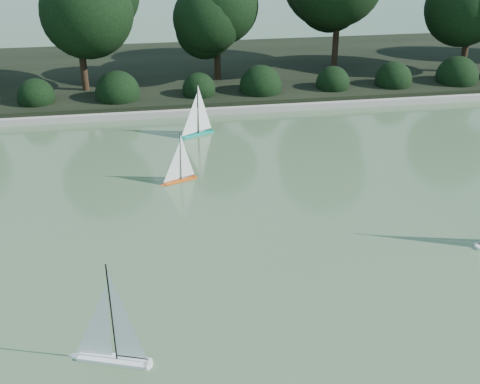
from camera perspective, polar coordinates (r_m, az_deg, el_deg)
The scene contains 8 objects.
ground at distance 8.91m, azimuth 1.22°, elevation -11.44°, with size 80.00×80.00×0.00m, color #3A5131.
pond_coping at distance 16.85m, azimuth -4.44°, elevation 7.62°, with size 40.00×0.35×0.18m, color gray.
far_bank at distance 20.66m, azimuth -5.52°, elevation 11.25°, with size 40.00×8.00×0.30m, color black.
tree_line at distance 18.75m, azimuth -1.53°, elevation 17.61°, with size 26.31×3.93×4.39m.
shrub_hedge at distance 17.60m, azimuth -4.76°, elevation 9.65°, with size 29.10×1.10×1.10m.
sailboat_white_a at distance 8.17m, azimuth -12.64°, elevation -13.98°, with size 1.15×0.55×1.60m.
sailboat_orange at distance 12.75m, azimuth -6.02°, elevation 1.71°, with size 0.84×0.42×1.18m.
sailboat_teal at distance 15.25m, azimuth -4.33°, elevation 6.15°, with size 1.01×0.59×1.44m.
Camera 1 is at (-1.34, -6.93, 5.44)m, focal length 45.00 mm.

